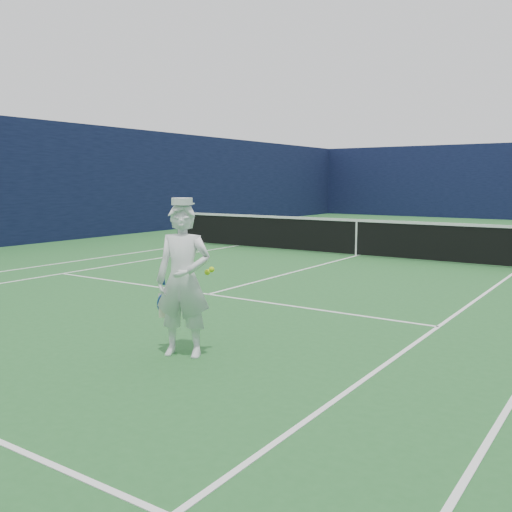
{
  "coord_description": "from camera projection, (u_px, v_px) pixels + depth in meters",
  "views": [
    {
      "loc": [
        6.34,
        -14.26,
        2.03
      ],
      "look_at": [
        2.02,
        -7.86,
        1.01
      ],
      "focal_mm": 40.0,
      "sensor_mm": 36.0,
      "label": 1
    }
  ],
  "objects": [
    {
      "name": "tennis_net",
      "position": [
        356.0,
        236.0,
        15.43
      ],
      "size": [
        12.88,
        0.09,
        1.07
      ],
      "color": "#141E4C",
      "rests_on": "ground"
    },
    {
      "name": "windscreen_fence",
      "position": [
        358.0,
        182.0,
        15.24
      ],
      "size": [
        20.12,
        36.12,
        4.0
      ],
      "color": "#0E1333",
      "rests_on": "ground"
    },
    {
      "name": "tennis_player",
      "position": [
        183.0,
        280.0,
        6.57
      ],
      "size": [
        0.87,
        0.64,
        1.84
      ],
      "rotation": [
        0.0,
        0.0,
        0.38
      ],
      "color": "white",
      "rests_on": "ground"
    },
    {
      "name": "ground",
      "position": [
        356.0,
        256.0,
        15.5
      ],
      "size": [
        80.0,
        80.0,
        0.0
      ],
      "primitive_type": "plane",
      "color": "#24602A",
      "rests_on": "ground"
    },
    {
      "name": "court_markings",
      "position": [
        356.0,
        256.0,
        15.5
      ],
      "size": [
        11.03,
        23.83,
        0.01
      ],
      "color": "white",
      "rests_on": "ground"
    }
  ]
}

